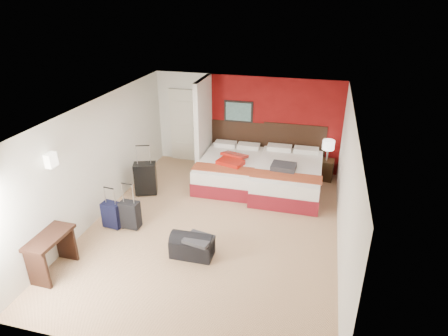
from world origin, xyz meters
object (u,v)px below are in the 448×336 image
(suitcase_charcoal, at_px, (130,216))
(suitcase_navy, at_px, (113,216))
(table_lamp, at_px, (328,150))
(red_suitcase_open, at_px, (233,159))
(duffel_bag, at_px, (192,247))
(suitcase_black, at_px, (146,179))
(bed_right, at_px, (288,177))
(desk, at_px, (52,254))
(nightstand, at_px, (325,170))
(bed_left, at_px, (229,170))

(suitcase_charcoal, height_order, suitcase_navy, suitcase_charcoal)
(suitcase_charcoal, relative_size, suitcase_navy, 1.07)
(table_lamp, relative_size, suitcase_charcoal, 0.94)
(red_suitcase_open, relative_size, table_lamp, 1.58)
(duffel_bag, bearing_deg, suitcase_charcoal, 159.36)
(suitcase_black, bearing_deg, bed_right, -1.65)
(desk, bearing_deg, nightstand, 48.99)
(nightstand, height_order, suitcase_charcoal, suitcase_charcoal)
(bed_right, relative_size, suitcase_navy, 4.18)
(suitcase_black, xyz_separation_m, suitcase_navy, (-0.05, -1.50, -0.12))
(suitcase_black, bearing_deg, red_suitcase_open, 9.80)
(suitcase_navy, xyz_separation_m, desk, (-0.28, -1.52, 0.11))
(nightstand, xyz_separation_m, duffel_bag, (-2.31, -3.89, -0.07))
(bed_left, xyz_separation_m, nightstand, (2.37, 0.75, -0.04))
(suitcase_black, relative_size, suitcase_charcoal, 1.34)
(duffel_bag, bearing_deg, desk, -155.05)
(nightstand, bearing_deg, bed_right, -131.37)
(red_suitcase_open, height_order, suitcase_black, suitcase_black)
(suitcase_black, bearing_deg, suitcase_navy, -111.78)
(suitcase_black, bearing_deg, nightstand, 4.98)
(red_suitcase_open, bearing_deg, suitcase_black, -134.37)
(duffel_bag, bearing_deg, suitcase_black, 132.32)
(nightstand, height_order, desk, desk)
(red_suitcase_open, distance_m, suitcase_navy, 3.23)
(suitcase_charcoal, xyz_separation_m, duffel_bag, (1.52, -0.56, -0.09))
(red_suitcase_open, xyz_separation_m, desk, (-2.21, -4.08, -0.30))
(suitcase_navy, bearing_deg, suitcase_charcoal, 17.53)
(duffel_bag, height_order, desk, desk)
(bed_left, xyz_separation_m, suitcase_navy, (-1.83, -2.66, -0.04))
(red_suitcase_open, xyz_separation_m, nightstand, (2.27, 0.85, -0.41))
(bed_left, relative_size, suitcase_navy, 3.86)
(bed_right, height_order, suitcase_black, suitcase_black)
(desk, bearing_deg, duffel_bag, 26.67)
(bed_left, height_order, red_suitcase_open, red_suitcase_open)
(bed_left, bearing_deg, bed_right, -4.23)
(nightstand, distance_m, desk, 6.66)
(red_suitcase_open, height_order, duffel_bag, red_suitcase_open)
(table_lamp, xyz_separation_m, desk, (-4.48, -4.93, -0.43))
(red_suitcase_open, height_order, suitcase_navy, red_suitcase_open)
(suitcase_charcoal, height_order, duffel_bag, suitcase_charcoal)
(duffel_bag, bearing_deg, red_suitcase_open, 88.90)
(desk, bearing_deg, red_suitcase_open, 62.86)
(suitcase_black, bearing_deg, duffel_bag, -66.95)
(red_suitcase_open, height_order, suitcase_charcoal, red_suitcase_open)
(suitcase_charcoal, bearing_deg, nightstand, 42.65)
(desk, bearing_deg, table_lamp, 48.99)
(nightstand, relative_size, duffel_bag, 0.69)
(suitcase_black, relative_size, desk, 0.85)
(bed_left, xyz_separation_m, table_lamp, (2.37, 0.75, 0.49))
(bed_right, xyz_separation_m, red_suitcase_open, (-1.39, -0.01, 0.34))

